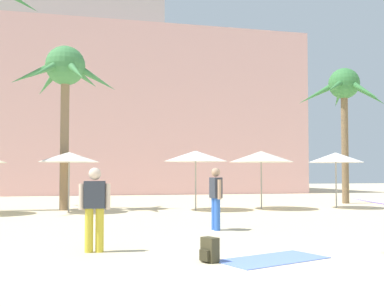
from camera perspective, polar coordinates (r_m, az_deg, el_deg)
hotel_pink at (r=38.92m, az=-5.67°, el=4.51°), size 23.87×10.98×12.51m
hotel_tower_gray at (r=48.08m, az=-15.58°, el=13.57°), size 18.25×10.41×29.51m
palm_tree_left at (r=25.23m, az=18.21°, el=7.10°), size 4.46×4.58×6.94m
palm_tree_center at (r=20.36m, az=-15.34°, el=9.17°), size 4.39×4.13×6.86m
cafe_umbrella_0 at (r=18.72m, az=-14.87°, el=-0.44°), size 2.35×2.35×2.36m
cafe_umbrella_1 at (r=21.36m, az=17.25°, el=-0.47°), size 2.39×2.39×2.45m
cafe_umbrella_2 at (r=20.11m, az=8.50°, el=-0.39°), size 2.76×2.76×2.48m
cafe_umbrella_3 at (r=19.26m, az=0.45°, el=-0.33°), size 2.67×2.67×2.47m
beach_towel at (r=8.45m, az=9.89°, el=-12.68°), size 2.16×1.56×0.01m
backpack at (r=8.07m, az=2.16°, el=-11.80°), size 0.33×0.35×0.42m
person_near_right at (r=12.46m, az=2.94°, el=-5.23°), size 0.27×0.61×1.67m
person_mid_right at (r=9.18m, az=-11.89°, el=-6.31°), size 0.61×0.26×1.63m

